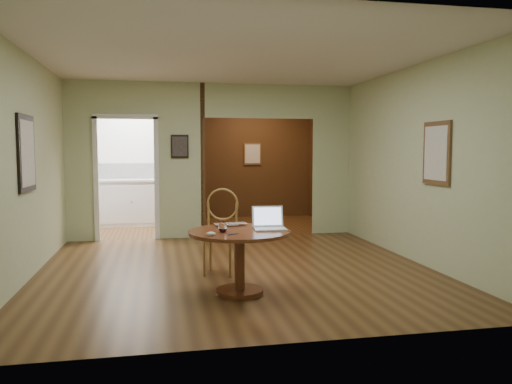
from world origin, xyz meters
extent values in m
plane|color=#452A13|center=(0.00, 0.00, 0.00)|extent=(5.00, 5.00, 0.00)
plane|color=silver|center=(0.00, 0.00, 2.70)|extent=(5.00, 5.00, 0.00)
plane|color=#B9C397|center=(0.00, -2.50, 1.35)|extent=(5.00, 0.00, 5.00)
plane|color=#B9C397|center=(-2.50, 0.00, 1.35)|extent=(0.00, 5.00, 5.00)
plane|color=#B9C397|center=(2.50, 0.00, 1.35)|extent=(0.00, 5.00, 5.00)
cube|color=#B9C397|center=(-2.25, 2.50, 1.35)|extent=(0.50, 2.70, 0.04)
cube|color=#B9C397|center=(-0.60, 2.50, 1.35)|extent=(0.80, 2.70, 0.04)
cube|color=#B9C397|center=(2.15, 2.50, 1.35)|extent=(0.70, 2.70, 0.04)
plane|color=white|center=(-1.35, 4.50, 1.35)|extent=(2.70, 0.00, 2.70)
plane|color=#3C2111|center=(1.15, 5.00, 1.35)|extent=(2.70, 0.00, 2.70)
cube|color=#3C2111|center=(-0.20, 3.75, 1.35)|extent=(0.08, 2.50, 2.70)
cube|color=black|center=(-2.48, 0.00, 1.50)|extent=(0.03, 0.70, 0.90)
cube|color=brown|center=(2.48, -0.50, 1.50)|extent=(0.03, 0.60, 0.80)
cube|color=black|center=(-0.60, 2.48, 1.60)|extent=(0.30, 0.03, 0.40)
cube|color=white|center=(1.15, 4.98, 1.45)|extent=(0.40, 0.03, 0.50)
cube|color=white|center=(-1.35, 4.49, 1.10)|extent=(2.00, 0.02, 0.32)
cylinder|color=maroon|center=(-0.13, -1.04, 0.02)|extent=(0.51, 0.51, 0.05)
cylinder|color=maroon|center=(-0.13, -1.04, 0.34)|extent=(0.11, 0.11, 0.59)
cylinder|color=maroon|center=(-0.13, -1.04, 0.66)|extent=(1.09, 1.09, 0.04)
cylinder|color=#A47A3A|center=(-0.23, -0.16, 0.48)|extent=(0.57, 0.57, 0.03)
cylinder|color=#A47A3A|center=(-0.44, -0.26, 0.24)|extent=(0.03, 0.03, 0.48)
cylinder|color=#A47A3A|center=(-0.14, -0.37, 0.24)|extent=(0.03, 0.03, 0.48)
cylinder|color=#A47A3A|center=(-0.33, 0.04, 0.24)|extent=(0.03, 0.03, 0.48)
cylinder|color=#A47A3A|center=(-0.03, -0.07, 0.24)|extent=(0.03, 0.03, 0.48)
cylinder|color=#A47A3A|center=(-0.35, 0.05, 0.68)|extent=(0.03, 0.03, 0.38)
cylinder|color=#A47A3A|center=(-0.01, -0.07, 0.68)|extent=(0.03, 0.03, 0.38)
torus|color=#A47A3A|center=(-0.18, 0.00, 0.85)|extent=(0.40, 0.16, 0.41)
cube|color=white|center=(0.21, -1.05, 0.69)|extent=(0.36, 0.26, 0.02)
cube|color=silver|center=(0.21, -1.08, 0.70)|extent=(0.30, 0.14, 0.00)
cube|color=white|center=(0.21, -0.91, 0.81)|extent=(0.35, 0.08, 0.23)
cube|color=#8795AC|center=(0.21, -0.92, 0.81)|extent=(0.30, 0.06, 0.19)
imported|color=#B9B9BE|center=(-0.17, -0.73, 0.70)|extent=(0.38, 0.26, 0.03)
ellipsoid|color=white|center=(-0.46, -1.31, 0.70)|extent=(0.11, 0.08, 0.04)
cylinder|color=navy|center=(-0.23, -1.27, 0.69)|extent=(0.12, 0.08, 0.01)
cube|color=white|center=(-1.35, 4.20, 0.45)|extent=(2.00, 0.55, 0.90)
cube|color=silver|center=(-1.35, 4.20, 0.92)|extent=(2.06, 0.60, 0.04)
sphere|color=#B20C0C|center=(-1.50, 3.91, 0.50)|extent=(0.03, 0.03, 0.03)
sphere|color=#B20C0C|center=(-0.50, 3.91, 0.50)|extent=(0.03, 0.03, 0.03)
ellipsoid|color=beige|center=(-0.55, 4.20, 1.09)|extent=(0.34, 0.31, 0.29)
camera|label=1|loc=(-0.97, -6.24, 1.54)|focal=35.00mm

